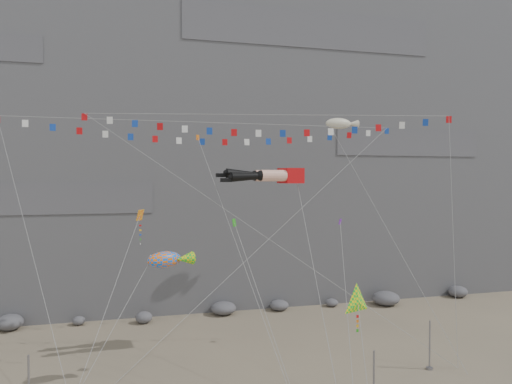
% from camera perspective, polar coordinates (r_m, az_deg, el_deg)
% --- Properties ---
extents(ground, '(120.00, 120.00, 0.00)m').
position_cam_1_polar(ground, '(37.00, 1.87, -20.58)').
color(ground, '#86755C').
rests_on(ground, ground).
extents(cliff, '(80.00, 28.00, 50.00)m').
position_cam_1_polar(cliff, '(66.44, -6.42, 11.16)').
color(cliff, slate).
rests_on(cliff, ground).
extents(talus_boulders, '(60.00, 3.00, 1.20)m').
position_cam_1_polar(talus_boulders, '(52.49, -3.75, -13.15)').
color(talus_boulders, slate).
rests_on(talus_boulders, ground).
extents(anchor_pole_right, '(0.12, 0.12, 3.61)m').
position_cam_1_polar(anchor_pole_right, '(40.07, 19.23, -16.17)').
color(anchor_pole_right, gray).
rests_on(anchor_pole_right, ground).
extents(legs_kite, '(6.83, 14.43, 19.42)m').
position_cam_1_polar(legs_kite, '(38.85, 1.49, 1.86)').
color(legs_kite, red).
rests_on(legs_kite, ground).
extents(flag_banner_upper, '(33.86, 13.24, 24.93)m').
position_cam_1_polar(flag_banner_upper, '(43.59, -4.89, 7.89)').
color(flag_banner_upper, red).
rests_on(flag_banner_upper, ground).
extents(flag_banner_lower, '(28.31, 10.00, 23.59)m').
position_cam_1_polar(flag_banner_lower, '(39.84, 1.71, 8.79)').
color(flag_banner_lower, red).
rests_on(flag_banner_lower, ground).
extents(harlequin_kite, '(5.56, 10.27, 15.33)m').
position_cam_1_polar(harlequin_kite, '(37.05, -13.13, -2.67)').
color(harlequin_kite, red).
rests_on(harlequin_kite, ground).
extents(fish_windsock, '(8.33, 6.55, 11.89)m').
position_cam_1_polar(fish_windsock, '(34.04, -10.45, -7.62)').
color(fish_windsock, orange).
rests_on(fish_windsock, ground).
extents(delta_kite, '(2.76, 5.53, 8.17)m').
position_cam_1_polar(delta_kite, '(33.07, 11.55, -12.26)').
color(delta_kite, yellow).
rests_on(delta_kite, ground).
extents(blimp_windsock, '(5.34, 15.33, 24.33)m').
position_cam_1_polar(blimp_windsock, '(48.96, 9.43, 7.67)').
color(blimp_windsock, beige).
rests_on(blimp_windsock, ground).
extents(small_kite_a, '(3.99, 16.67, 23.90)m').
position_cam_1_polar(small_kite_a, '(42.00, -6.41, 5.49)').
color(small_kite_a, orange).
rests_on(small_kite_a, ground).
extents(small_kite_b, '(4.50, 11.24, 15.35)m').
position_cam_1_polar(small_kite_b, '(41.24, 9.62, -3.74)').
color(small_kite_b, '#671BA1').
rests_on(small_kite_b, ground).
extents(small_kite_c, '(2.87, 8.81, 13.71)m').
position_cam_1_polar(small_kite_c, '(34.59, -2.42, -3.76)').
color(small_kite_c, '#239B17').
rests_on(small_kite_c, ground).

